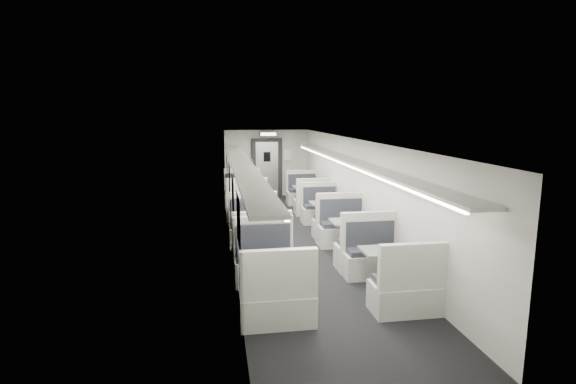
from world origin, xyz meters
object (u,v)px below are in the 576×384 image
object	(u,v)px
booth_left_b	(249,215)
booth_left_c	(257,238)
booth_left_d	(270,277)
booth_right_d	(387,270)
passenger	(250,187)
booth_right_b	(327,216)
exit_sign	(268,134)
vestibule_door	(267,168)
booth_left_a	(244,200)
booth_right_c	(352,238)
booth_right_a	(307,197)

from	to	relation	value
booth_left_b	booth_left_c	distance (m)	2.36
booth_left_d	booth_right_d	xyz separation A→B (m)	(2.00, 0.03, -0.01)
booth_left_b	passenger	bearing A→B (deg)	83.90
booth_right_b	booth_left_d	bearing A→B (deg)	-115.33
booth_left_d	exit_sign	distance (m)	8.93
booth_left_b	booth_right_d	distance (m)	5.02
booth_left_d	booth_right_d	world-z (taller)	booth_left_d
passenger	vestibule_door	xyz separation A→B (m)	(0.85, 3.11, 0.17)
booth_left_a	booth_left_c	bearing A→B (deg)	-90.00
booth_right_d	vestibule_door	xyz separation A→B (m)	(-1.00, 9.13, 0.65)
exit_sign	booth_left_a	bearing A→B (deg)	-114.21
booth_left_c	vestibule_door	world-z (taller)	vestibule_door
booth_left_c	booth_right_c	xyz separation A→B (m)	(2.00, -0.27, -0.01)
booth_right_a	vestibule_door	bearing A→B (deg)	113.08
booth_right_b	exit_sign	world-z (taller)	exit_sign
booth_left_c	booth_left_d	bearing A→B (deg)	-90.00
booth_right_a	booth_left_d	bearing A→B (deg)	-106.36
booth_left_a	exit_sign	xyz separation A→B (m)	(1.00, 2.22, 1.87)
booth_right_a	passenger	world-z (taller)	passenger
booth_left_a	booth_right_c	size ratio (longest dim) A/B	1.04
booth_left_c	passenger	bearing A→B (deg)	87.72
booth_right_c	booth_right_d	size ratio (longest dim) A/B	1.03
booth_left_b	booth_right_a	size ratio (longest dim) A/B	0.96
booth_left_a	booth_left_d	world-z (taller)	booth_left_a
passenger	vestibule_door	size ratio (longest dim) A/B	0.82
booth_left_c	booth_left_d	world-z (taller)	booth_left_c
booth_left_c	booth_right_a	world-z (taller)	booth_left_c
booth_right_a	booth_left_c	bearing A→B (deg)	-113.80
vestibule_door	booth_right_d	bearing A→B (deg)	-83.75
booth_right_d	vestibule_door	bearing A→B (deg)	96.25
booth_left_d	vestibule_door	distance (m)	9.24
passenger	booth_left_b	bearing A→B (deg)	-116.80
booth_left_d	booth_right_c	bearing A→B (deg)	45.13
passenger	vestibule_door	distance (m)	3.23
booth_left_a	booth_left_d	distance (m)	6.45
booth_left_d	exit_sign	world-z (taller)	exit_sign
booth_right_c	vestibule_door	distance (m)	7.25
booth_right_d	exit_sign	bearing A→B (deg)	96.60
vestibule_door	exit_sign	distance (m)	1.33
booth_left_c	booth_right_c	distance (m)	2.02
booth_left_b	booth_left_d	xyz separation A→B (m)	(0.00, -4.64, 0.04)
exit_sign	booth_left_d	bearing A→B (deg)	-96.58
booth_left_b	passenger	size ratio (longest dim) A/B	1.15
booth_right_a	booth_right_c	xyz separation A→B (m)	(0.00, -4.81, 0.02)
booth_right_a	vestibule_door	distance (m)	2.64
booth_right_a	booth_right_c	world-z (taller)	booth_right_c
booth_right_b	booth_left_a	bearing A→B (deg)	131.96
booth_right_a	vestibule_door	size ratio (longest dim) A/B	0.99
passenger	vestibule_door	world-z (taller)	vestibule_door
booth_left_a	booth_right_c	bearing A→B (deg)	-65.75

